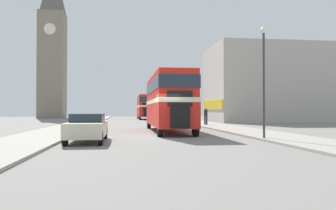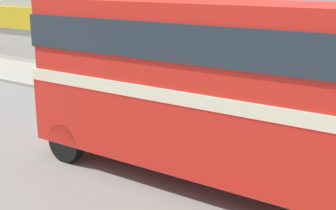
{
  "view_description": "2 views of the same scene",
  "coord_description": "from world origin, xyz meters",
  "views": [
    {
      "loc": [
        -1.91,
        -19.26,
        1.58
      ],
      "look_at": [
        1.19,
        4.46,
        1.95
      ],
      "focal_mm": 35.0,
      "sensor_mm": 36.0,
      "label": 1
    },
    {
      "loc": [
        -7.5,
        0.37,
        4.49
      ],
      "look_at": [
        1.19,
        6.45,
        1.6
      ],
      "focal_mm": 50.0,
      "sensor_mm": 36.0,
      "label": 2
    }
  ],
  "objects": [
    {
      "name": "pedestrian_walking",
      "position": [
        6.16,
        13.0,
        1.1
      ],
      "size": [
        0.35,
        0.35,
        1.74
      ],
      "color": "#282833",
      "rests_on": "sidewalk_right"
    },
    {
      "name": "double_decker_bus",
      "position": [
        1.19,
        4.44,
        2.4
      ],
      "size": [
        2.47,
        10.76,
        4.03
      ],
      "color": "red",
      "rests_on": "ground_plane"
    }
  ]
}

